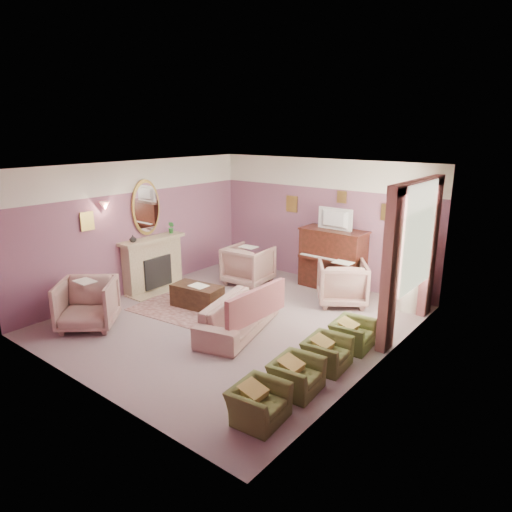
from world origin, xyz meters
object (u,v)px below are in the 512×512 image
Objects in this scene: floral_armchair_left at (248,263)px; olive_chair_d at (353,330)px; olive_chair_c at (327,348)px; side_table at (411,292)px; piano at (333,260)px; sofa at (239,310)px; olive_chair_b at (296,371)px; coffee_table at (197,296)px; floral_armchair_front at (87,302)px; television at (333,217)px; floral_armchair_right at (342,281)px; olive_chair_a at (259,398)px.

olive_chair_d is (3.33, -1.39, -0.19)m from floral_armchair_left.
olive_chair_c is 3.01m from side_table.
piano is 0.71× the size of sofa.
olive_chair_b is 0.98× the size of side_table.
side_table reaches higher than coffee_table.
television is at bearing 62.33° from floral_armchair_front.
floral_armchair_left is at bearing 125.58° from sofa.
sofa reaches higher than side_table.
floral_armchair_left is 1.00× the size of floral_armchair_front.
television is 0.82× the size of floral_armchair_right.
coffee_table is at bearing 146.67° from olive_chair_a.
olive_chair_c is 0.82m from olive_chair_d.
olive_chair_b is (1.69, -3.91, -1.30)m from television.
coffee_table is 1.03× the size of floral_armchair_left.
piano is at bearing 176.01° from side_table.
floral_armchair_left is 1.41× the size of olive_chair_d.
olive_chair_a is at bearing -90.00° from olive_chair_b.
floral_armchair_left is 4.50m from olive_chair_b.
floral_armchair_front is at bearing -117.67° from television.
television is at bearing 133.46° from floral_armchair_right.
side_table is at bearing 87.91° from olive_chair_b.
television is 3.20m from sofa.
olive_chair_d is at bearing -56.59° from floral_armchair_right.
olive_chair_b is at bearing -27.31° from sofa.
olive_chair_d is at bearing -53.98° from piano.
piano reaches higher than side_table.
coffee_table is 3.46m from olive_chair_b.
floral_armchair_left reaches higher than olive_chair_c.
television is 1.14× the size of side_table.
olive_chair_c is (1.69, -3.14, -0.35)m from piano.
floral_armchair_right reaches higher than olive_chair_d.
sofa is at bearing 136.06° from olive_chair_a.
floral_armchair_left reaches higher than olive_chair_a.
television reaches higher than floral_armchair_front.
olive_chair_c is (1.69, -3.09, -1.30)m from television.
olive_chair_b is (0.00, 0.82, 0.00)m from olive_chair_a.
olive_chair_d is 2.20m from side_table.
coffee_table is 1.45× the size of olive_chair_d.
coffee_table is 1.45× the size of olive_chair_a.
olive_chair_a and olive_chair_d have the same top height.
olive_chair_d is (0.00, 0.82, 0.00)m from olive_chair_c.
floral_armchair_front reaches higher than sofa.
floral_armchair_left is 2.27m from floral_armchair_right.
sofa is at bearing -14.07° from coffee_table.
floral_armchair_left is at bearing -151.87° from television.
coffee_table is 3.84m from olive_chair_a.
coffee_table is at bearing -137.66° from floral_armchair_right.
olive_chair_c reaches higher than coffee_table.
olive_chair_b is (3.33, -3.03, -0.19)m from floral_armchair_left.
sofa reaches higher than coffee_table.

